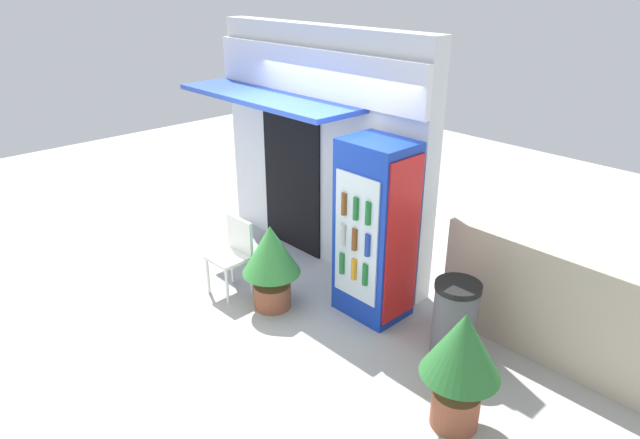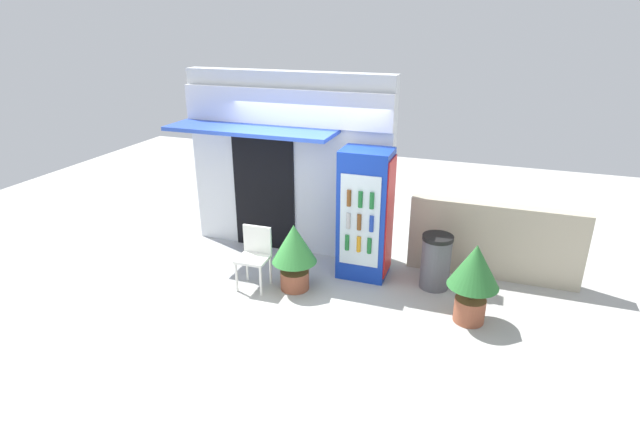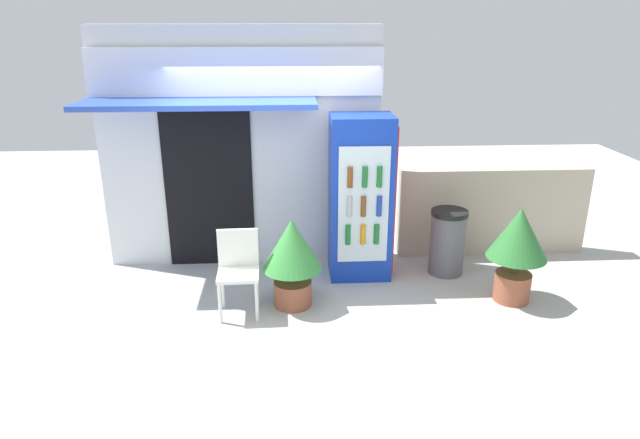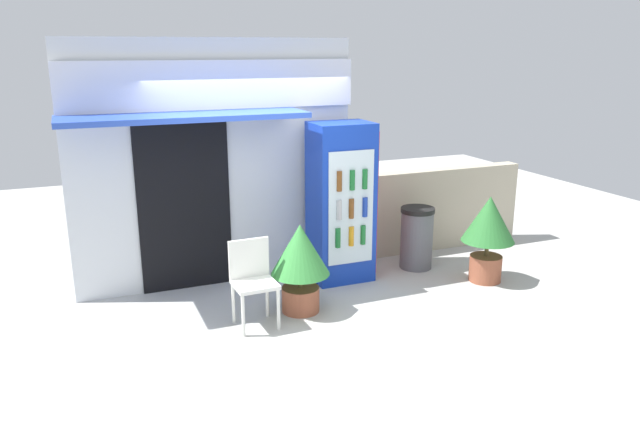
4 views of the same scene
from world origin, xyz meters
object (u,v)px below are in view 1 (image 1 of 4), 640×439
at_px(plastic_chair, 234,250).
at_px(trash_bin, 455,320).
at_px(potted_plant_near_shop, 271,258).
at_px(drink_cooler, 375,231).
at_px(potted_plant_curbside, 461,357).

height_order(plastic_chair, trash_bin, plastic_chair).
distance_m(potted_plant_near_shop, trash_bin, 2.07).
xyz_separation_m(drink_cooler, trash_bin, (1.09, -0.03, -0.58)).
bearing_deg(plastic_chair, potted_plant_curbside, 1.33).
height_order(drink_cooler, potted_plant_near_shop, drink_cooler).
relative_size(drink_cooler, potted_plant_near_shop, 1.97).
height_order(drink_cooler, trash_bin, drink_cooler).
height_order(drink_cooler, plastic_chair, drink_cooler).
xyz_separation_m(potted_plant_near_shop, trash_bin, (1.93, 0.73, -0.21)).
distance_m(plastic_chair, trash_bin, 2.64).
bearing_deg(plastic_chair, drink_cooler, 31.32).
relative_size(drink_cooler, potted_plant_curbside, 1.81).
bearing_deg(drink_cooler, potted_plant_near_shop, -137.86).
distance_m(drink_cooler, potted_plant_near_shop, 1.19).
bearing_deg(potted_plant_near_shop, potted_plant_curbside, -0.72).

